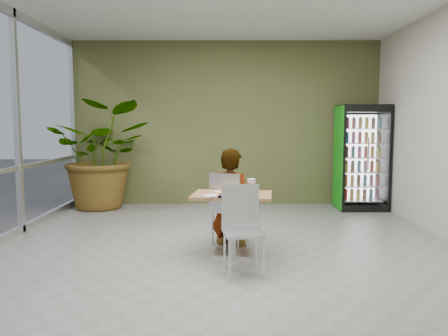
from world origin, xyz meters
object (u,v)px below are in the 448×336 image
at_px(seated_woman, 231,208).
at_px(cafeteria_tray, 238,196).
at_px(beverage_fridge, 362,157).
at_px(dining_table, 232,211).
at_px(soda_cup, 251,186).
at_px(chair_near, 242,221).
at_px(chair_far, 228,203).
at_px(potted_plant, 103,155).

relative_size(seated_woman, cafeteria_tray, 3.93).
bearing_deg(beverage_fridge, dining_table, -129.80).
height_order(seated_woman, soda_cup, seated_woman).
bearing_deg(chair_near, chair_far, 89.50).
xyz_separation_m(soda_cup, potted_plant, (-2.62, 3.01, 0.17)).
bearing_deg(dining_table, chair_near, -80.64).
bearing_deg(soda_cup, seated_woman, 117.79).
xyz_separation_m(cafeteria_tray, potted_plant, (-2.45, 3.25, 0.25)).
bearing_deg(potted_plant, dining_table, -51.74).
distance_m(chair_far, beverage_fridge, 3.56).
relative_size(dining_table, chair_near, 1.08).
relative_size(chair_near, soda_cup, 5.25).
height_order(dining_table, beverage_fridge, beverage_fridge).
height_order(chair_near, soda_cup, chair_near).
relative_size(chair_far, seated_woman, 0.61).
bearing_deg(soda_cup, chair_near, -102.74).
xyz_separation_m(chair_far, potted_plant, (-2.34, 2.59, 0.45)).
distance_m(seated_woman, soda_cup, 0.62).
relative_size(chair_far, chair_near, 1.03).
bearing_deg(seated_woman, chair_far, 69.41).
height_order(chair_far, beverage_fridge, beverage_fridge).
xyz_separation_m(chair_far, chair_near, (0.15, -1.02, -0.02)).
relative_size(seated_woman, soda_cup, 8.92).
distance_m(dining_table, soda_cup, 0.38).
bearing_deg(seated_woman, potted_plant, -22.83).
height_order(dining_table, cafeteria_tray, cafeteria_tray).
bearing_deg(cafeteria_tray, dining_table, 105.53).
bearing_deg(dining_table, soda_cup, 5.34).
xyz_separation_m(dining_table, cafeteria_tray, (0.06, -0.22, 0.23)).
bearing_deg(seated_woman, chair_near, 119.93).
xyz_separation_m(chair_near, soda_cup, (0.14, 0.60, 0.29)).
height_order(chair_near, potted_plant, potted_plant).
xyz_separation_m(seated_woman, beverage_fridge, (2.47, 2.45, 0.48)).
bearing_deg(dining_table, seated_woman, 91.38).
xyz_separation_m(chair_far, cafeteria_tray, (0.11, -0.66, 0.20)).
distance_m(chair_near, beverage_fridge, 4.25).
bearing_deg(chair_far, chair_near, 122.44).
distance_m(chair_far, potted_plant, 3.52).
height_order(soda_cup, beverage_fridge, beverage_fridge).
xyz_separation_m(dining_table, soda_cup, (0.23, 0.02, 0.30)).
bearing_deg(potted_plant, seated_woman, -47.00).
height_order(dining_table, chair_near, chair_near).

